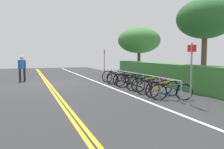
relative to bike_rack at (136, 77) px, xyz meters
The scene contains 21 objects.
ground_plane 5.53m from the bike_rack, 132.52° to the right, with size 34.32×13.23×0.05m, color #2B2B2D.
centre_line_yellow_inner 5.59m from the bike_rack, 131.96° to the right, with size 30.89×0.10×0.00m, color gold.
centre_line_yellow_outer 5.47m from the bike_rack, 133.09° to the right, with size 30.89×0.10×0.00m, color gold.
bike_lane_stripe_white 3.91m from the bike_rack, 163.99° to the right, with size 30.89×0.12×0.00m, color white.
bike_rack is the anchor object (origin of this frame).
bicycle_0 3.29m from the bike_rack, behind, with size 0.59×1.79×0.79m.
bicycle_1 2.59m from the bike_rack, behind, with size 0.46×1.69×0.75m.
bicycle_2 1.77m from the bike_rack, behind, with size 0.66×1.65×0.71m.
bicycle_3 1.12m from the bike_rack, behind, with size 0.47×1.70×0.76m.
bicycle_4 0.46m from the bike_rack, behind, with size 0.56×1.82×0.78m.
bicycle_5 0.48m from the bike_rack, ahead, with size 0.60×1.69×0.75m.
bicycle_6 1.06m from the bike_rack, ahead, with size 0.46×1.70×0.72m.
bicycle_7 1.81m from the bike_rack, ahead, with size 0.46×1.67×0.69m.
bicycle_8 2.50m from the bike_rack, ahead, with size 0.46×1.65×0.70m.
bicycle_9 3.24m from the bike_rack, ahead, with size 0.64×1.57×0.68m.
pedestrian 7.75m from the bike_rack, 134.82° to the right, with size 0.32×0.49×1.66m.
sign_post_near 4.69m from the bike_rack, behind, with size 0.36×0.09×2.07m.
sign_post_far 4.31m from the bike_rack, ahead, with size 0.36×0.09×2.12m.
hedge_backdrop 2.68m from the bike_rack, 55.90° to the left, with size 16.55×0.89×1.23m, color #387533.
tree_near_left 7.46m from the bike_rack, 153.00° to the left, with size 3.35×3.35×3.86m.
tree_mid 4.43m from the bike_rack, 69.75° to the left, with size 2.81×2.81×4.48m.
Camera 1 is at (14.74, -1.19, 1.74)m, focal length 38.69 mm.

